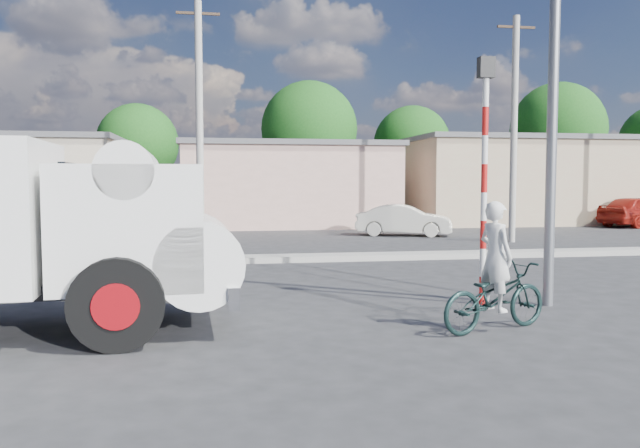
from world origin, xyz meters
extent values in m
plane|color=#29292B|center=(0.00, 0.00, 0.00)|extent=(120.00, 120.00, 0.00)
cube|color=#99968E|center=(0.00, 8.00, 0.08)|extent=(40.00, 0.80, 0.16)
cylinder|color=black|center=(-2.76, -0.62, 0.61)|extent=(1.24, 0.42, 1.23)
cylinder|color=#A30B12|center=(-2.76, -0.62, 0.61)|extent=(0.62, 0.43, 0.60)
cylinder|color=black|center=(-2.88, 1.72, 0.61)|extent=(1.24, 0.42, 1.23)
cylinder|color=#A30B12|center=(-2.88, 1.72, 0.61)|extent=(0.62, 0.43, 0.60)
cube|color=white|center=(-2.71, 0.56, 1.56)|extent=(2.12, 2.39, 1.73)
cylinder|color=white|center=(-1.76, 0.61, 1.06)|extent=(1.34, 2.35, 1.23)
cylinder|color=white|center=(-2.71, 0.56, 2.34)|extent=(0.90, 2.32, 0.78)
cube|color=silver|center=(-1.32, 0.63, 0.61)|extent=(0.28, 2.40, 0.31)
cube|color=black|center=(-3.49, 0.52, 2.06)|extent=(0.19, 1.90, 0.78)
imported|color=black|center=(2.55, -0.39, 0.51)|extent=(2.04, 1.27, 1.01)
imported|color=silver|center=(2.55, -0.39, 0.81)|extent=(0.56, 0.68, 1.61)
imported|color=silver|center=(5.94, 15.12, 0.63)|extent=(4.02, 2.59, 1.25)
imported|color=maroon|center=(18.44, 17.99, 0.75)|extent=(4.72, 3.17, 1.49)
cylinder|color=red|center=(3.20, 1.50, 0.25)|extent=(0.11, 0.11, 0.50)
cylinder|color=white|center=(3.20, 1.50, 0.75)|extent=(0.11, 0.11, 0.50)
cylinder|color=red|center=(3.20, 1.50, 1.25)|extent=(0.11, 0.11, 0.50)
cylinder|color=white|center=(3.20, 1.50, 1.75)|extent=(0.11, 0.11, 0.50)
cylinder|color=red|center=(3.20, 1.50, 2.25)|extent=(0.11, 0.11, 0.50)
cylinder|color=white|center=(3.20, 1.50, 2.75)|extent=(0.11, 0.11, 0.50)
cylinder|color=red|center=(3.20, 1.50, 3.25)|extent=(0.11, 0.11, 0.50)
cylinder|color=white|center=(3.20, 1.50, 3.75)|extent=(0.11, 0.11, 0.50)
cube|color=black|center=(3.20, 1.50, 4.18)|extent=(0.28, 0.18, 0.36)
cylinder|color=slate|center=(4.30, 1.20, 4.50)|extent=(0.18, 0.18, 9.00)
cube|color=tan|center=(2.00, 22.00, 1.90)|extent=(10.00, 7.00, 3.80)
cube|color=#59595B|center=(2.00, 22.00, 3.92)|extent=(10.30, 7.30, 0.24)
cube|color=tan|center=(14.00, 22.00, 2.10)|extent=(11.00, 7.00, 4.20)
cube|color=#59595B|center=(14.00, 22.00, 4.32)|extent=(11.30, 7.30, 0.24)
cylinder|color=#38281E|center=(-6.00, 29.00, 1.74)|extent=(0.36, 0.36, 3.47)
sphere|color=#225C1B|center=(-6.00, 29.00, 4.34)|extent=(4.71, 4.71, 4.71)
cylinder|color=#38281E|center=(4.00, 28.00, 2.10)|extent=(0.36, 0.36, 4.20)
sphere|color=#225C1B|center=(4.00, 28.00, 5.25)|extent=(5.70, 5.70, 5.70)
cylinder|color=#38281E|center=(11.00, 30.00, 1.82)|extent=(0.36, 0.36, 3.64)
sphere|color=#225C1B|center=(11.00, 30.00, 4.55)|extent=(4.94, 4.94, 4.94)
cylinder|color=#38281E|center=(20.00, 28.00, 2.18)|extent=(0.36, 0.36, 4.37)
sphere|color=#225C1B|center=(20.00, 28.00, 5.46)|extent=(5.93, 5.93, 5.93)
cylinder|color=#99968E|center=(-2.00, 12.00, 4.00)|extent=(0.24, 0.24, 8.00)
cube|color=#38281E|center=(-2.00, 12.00, 7.60)|extent=(1.40, 0.08, 0.08)
cylinder|color=#99968E|center=(9.00, 12.00, 4.00)|extent=(0.24, 0.24, 8.00)
cube|color=#38281E|center=(9.00, 12.00, 7.60)|extent=(1.40, 0.08, 0.08)
camera|label=1|loc=(-1.47, -8.91, 2.21)|focal=35.00mm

